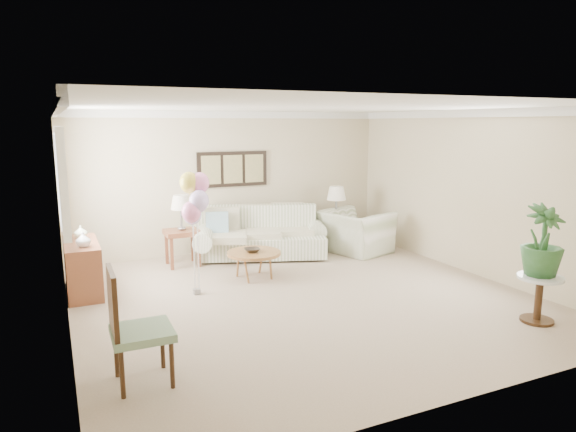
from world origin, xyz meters
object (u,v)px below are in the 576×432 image
(sofa, at_px, (261,237))
(coffee_table, at_px, (254,254))
(accent_chair, at_px, (132,325))
(balloon_cluster, at_px, (195,200))
(armchair, at_px, (355,232))

(sofa, bearing_deg, coffee_table, -116.57)
(accent_chair, bearing_deg, balloon_cluster, 61.98)
(sofa, distance_m, coffee_table, 1.33)
(armchair, xyz_separation_m, balloon_cluster, (-3.31, -1.16, 0.97))
(coffee_table, height_order, armchair, armchair)
(accent_chair, xyz_separation_m, balloon_cluster, (1.19, 2.24, 0.78))
(coffee_table, relative_size, accent_chair, 0.75)
(sofa, relative_size, accent_chair, 2.47)
(coffee_table, xyz_separation_m, armchair, (2.31, 0.76, -0.00))
(sofa, relative_size, coffee_table, 3.28)
(armchair, relative_size, accent_chair, 1.07)
(coffee_table, height_order, accent_chair, accent_chair)
(coffee_table, bearing_deg, balloon_cluster, -158.44)
(sofa, distance_m, armchair, 1.77)
(accent_chair, relative_size, balloon_cluster, 0.64)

